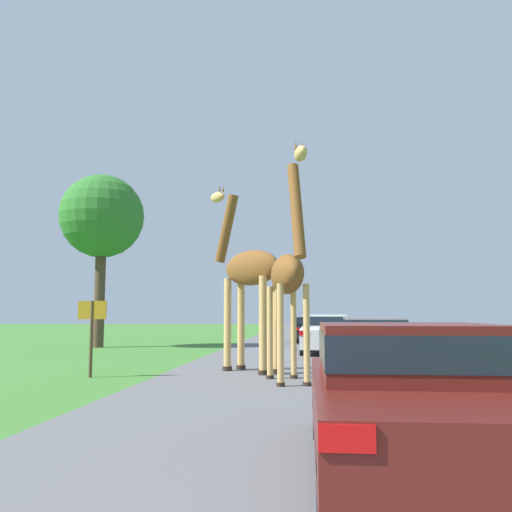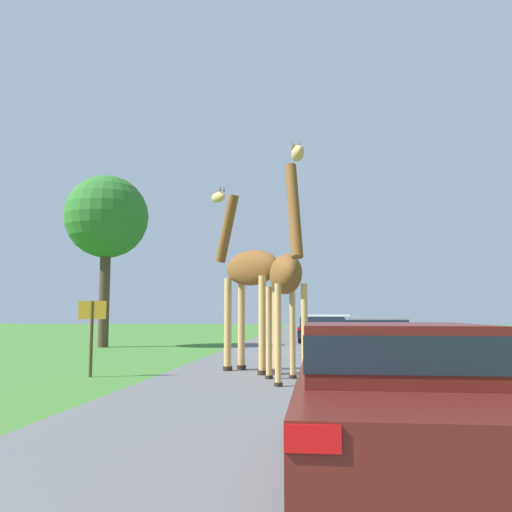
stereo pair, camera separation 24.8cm
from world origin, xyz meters
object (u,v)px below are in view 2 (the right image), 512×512
at_px(car_lead_maroon, 392,393).
at_px(car_queue_right, 375,341).
at_px(car_far_ahead, 317,329).
at_px(tree_centre_back, 107,218).
at_px(giraffe_companion, 286,274).
at_px(sign_post, 92,324).
at_px(car_queue_left, 327,333).
at_px(giraffe_near_road, 248,277).

bearing_deg(car_lead_maroon, car_queue_right, 84.93).
xyz_separation_m(car_far_ahead, tree_centre_back, (-9.64, -5.59, 5.21)).
height_order(giraffe_companion, sign_post, giraffe_companion).
bearing_deg(tree_centre_back, giraffe_companion, -52.75).
xyz_separation_m(car_queue_right, tree_centre_back, (-11.28, 8.39, 5.18)).
relative_size(car_lead_maroon, car_queue_left, 1.14).
bearing_deg(car_queue_left, car_far_ahead, 92.79).
xyz_separation_m(car_queue_left, sign_post, (-5.78, -8.49, 0.49)).
bearing_deg(car_far_ahead, car_lead_maroon, -88.24).
relative_size(giraffe_companion, car_queue_left, 1.27).
height_order(car_lead_maroon, tree_centre_back, tree_centre_back).
distance_m(car_lead_maroon, car_far_ahead, 24.08).
height_order(car_queue_left, tree_centre_back, tree_centre_back).
xyz_separation_m(giraffe_near_road, sign_post, (-3.60, -1.62, -1.22)).
relative_size(car_lead_maroon, car_far_ahead, 0.97).
bearing_deg(giraffe_companion, car_lead_maroon, 88.28).
bearing_deg(giraffe_companion, sign_post, -20.61).
relative_size(giraffe_near_road, giraffe_companion, 1.02).
distance_m(car_lead_maroon, sign_post, 9.48).
xyz_separation_m(giraffe_companion, car_queue_right, (2.27, 3.46, -1.64)).
relative_size(giraffe_near_road, car_queue_right, 1.28).
relative_size(giraffe_companion, car_lead_maroon, 1.12).
xyz_separation_m(car_queue_left, tree_centre_back, (-10.05, 2.76, 5.16)).
distance_m(car_far_ahead, tree_centre_back, 12.30).
height_order(giraffe_companion, car_far_ahead, giraffe_companion).
height_order(car_queue_right, car_queue_left, car_queue_left).
bearing_deg(car_queue_right, car_lead_maroon, -95.07).
bearing_deg(car_far_ahead, tree_centre_back, -149.91).
relative_size(giraffe_near_road, sign_post, 2.84).
distance_m(car_queue_left, tree_centre_back, 11.63).
xyz_separation_m(giraffe_companion, car_far_ahead, (0.63, 17.43, -1.68)).
bearing_deg(tree_centre_back, car_queue_right, -36.64).
bearing_deg(car_queue_right, giraffe_companion, -123.24).
relative_size(tree_centre_back, sign_post, 4.36).
distance_m(giraffe_near_road, car_queue_right, 4.02).
height_order(car_far_ahead, sign_post, sign_post).
height_order(tree_centre_back, sign_post, tree_centre_back).
distance_m(tree_centre_back, sign_post, 12.91).
height_order(giraffe_companion, car_queue_right, giraffe_companion).
height_order(giraffe_near_road, car_lead_maroon, giraffe_near_road).
bearing_deg(car_queue_right, car_far_ahead, 96.67).
relative_size(car_queue_left, car_far_ahead, 0.85).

